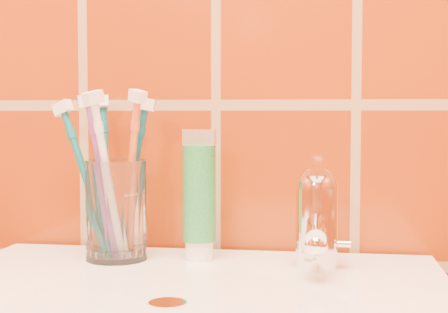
# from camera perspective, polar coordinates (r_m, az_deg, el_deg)

# --- Properties ---
(glass_tumbler) EXTENTS (0.08, 0.08, 0.12)m
(glass_tumbler) POSITION_cam_1_polar(r_m,az_deg,el_deg) (0.86, -8.93, -4.40)
(glass_tumbler) COLOR white
(glass_tumbler) RESTS_ON pedestal_sink
(toothpaste_tube) EXTENTS (0.05, 0.04, 0.16)m
(toothpaste_tube) POSITION_cam_1_polar(r_m,az_deg,el_deg) (0.85, -2.08, -3.55)
(toothpaste_tube) COLOR white
(toothpaste_tube) RESTS_ON pedestal_sink
(faucet) EXTENTS (0.05, 0.11, 0.12)m
(faucet) POSITION_cam_1_polar(r_m,az_deg,el_deg) (0.80, 7.72, -4.84)
(faucet) COLOR white
(faucet) RESTS_ON pedestal_sink
(toothbrush_0) EXTENTS (0.08, 0.07, 0.21)m
(toothbrush_0) POSITION_cam_1_polar(r_m,az_deg,el_deg) (0.84, -10.05, -1.85)
(toothbrush_0) COLOR #7A4492
(toothbrush_0) RESTS_ON glass_tumbler
(toothbrush_1) EXTENTS (0.10, 0.09, 0.22)m
(toothbrush_1) POSITION_cam_1_polar(r_m,az_deg,el_deg) (0.84, -7.76, -1.67)
(toothbrush_1) COLOR #D15524
(toothbrush_1) RESTS_ON glass_tumbler
(toothbrush_2) EXTENTS (0.10, 0.16, 0.23)m
(toothbrush_2) POSITION_cam_1_polar(r_m,az_deg,el_deg) (0.89, -9.81, -1.66)
(toothbrush_2) COLOR #0B5561
(toothbrush_2) RESTS_ON glass_tumbler
(toothbrush_3) EXTENTS (0.09, 0.11, 0.22)m
(toothbrush_3) POSITION_cam_1_polar(r_m,az_deg,el_deg) (0.83, -9.60, -1.84)
(toothbrush_3) COLOR white
(toothbrush_3) RESTS_ON glass_tumbler
(toothbrush_4) EXTENTS (0.14, 0.13, 0.21)m
(toothbrush_4) POSITION_cam_1_polar(r_m,az_deg,el_deg) (0.87, -11.32, -2.01)
(toothbrush_4) COLOR #0C606B
(toothbrush_4) RESTS_ON glass_tumbler
(toothbrush_5) EXTENTS (0.07, 0.06, 0.21)m
(toothbrush_5) POSITION_cam_1_polar(r_m,az_deg,el_deg) (0.86, -7.64, -1.88)
(toothbrush_5) COLOR #0D6074
(toothbrush_5) RESTS_ON glass_tumbler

